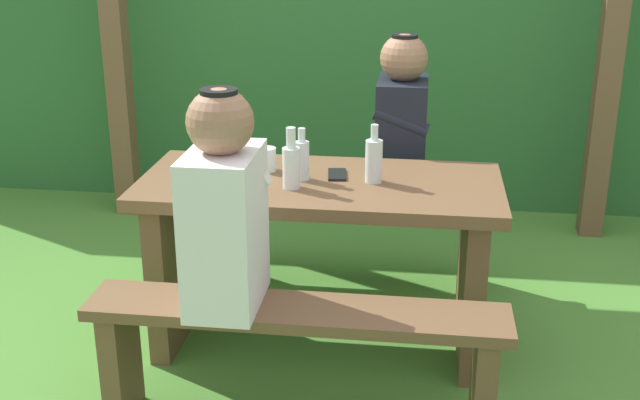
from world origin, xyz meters
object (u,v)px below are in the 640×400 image
drinking_glass (267,159)px  bottle_right (302,159)px  bench_near (297,343)px  bench_far (337,215)px  bottle_center (291,164)px  person_white_shirt (224,209)px  person_black_coat (402,121)px  picnic_table (320,234)px  bottle_left (374,160)px  cell_phone (337,175)px

drinking_glass → bottle_right: bearing=-30.0°
drinking_glass → bottle_right: bottle_right is taller
bench_near → drinking_glass: (-0.23, 0.69, 0.42)m
bench_far → bottle_center: (-0.09, -0.70, 0.47)m
bench_near → bottle_right: size_ratio=6.84×
bench_far → bottle_right: size_ratio=6.84×
person_white_shirt → bottle_center: size_ratio=3.08×
person_black_coat → bottle_right: size_ratio=3.51×
bottle_center → drinking_glass: bearing=124.1°
person_black_coat → bench_near: bearing=-103.7°
picnic_table → bench_near: size_ratio=1.00×
person_white_shirt → bench_near: bearing=-0.8°
drinking_glass → bottle_left: bearing=-11.2°
drinking_glass → bottle_center: bearing=-55.9°
cell_phone → drinking_glass: bearing=167.4°
bench_near → bottle_center: bearing=100.8°
bottle_left → person_black_coat: bearing=81.8°
bench_near → bottle_right: 0.76m
bench_near → bottle_right: bottle_right is taller
drinking_glass → bottle_right: (0.16, -0.09, 0.04)m
picnic_table → person_black_coat: 0.73m
bottle_left → bottle_center: (-0.30, -0.11, 0.00)m
bottle_right → person_black_coat: bearing=58.6°
person_black_coat → drinking_glass: size_ratio=7.64×
drinking_glass → bottle_left: 0.44m
drinking_glass → bottle_left: (0.43, -0.09, 0.04)m
drinking_glass → bottle_center: 0.24m
person_white_shirt → cell_phone: 0.72m
person_black_coat → picnic_table: bearing=-116.1°
person_black_coat → bottle_right: 0.69m
drinking_glass → cell_phone: size_ratio=0.67×
picnic_table → person_black_coat: size_ratio=1.95×
bench_near → person_white_shirt: size_ratio=1.95×
bottle_left → bottle_right: bottle_left is taller
bottle_left → person_white_shirt: bearing=-125.9°
picnic_table → bottle_center: size_ratio=5.98×
bench_near → bottle_center: 0.69m
bottle_left → cell_phone: (-0.15, 0.06, -0.08)m
bench_near → bottle_left: bottle_left is taller
person_white_shirt → bottle_center: 0.51m
bottle_left → drinking_glass: bearing=168.8°
person_white_shirt → bottle_right: person_white_shirt is taller
bottle_right → bottle_center: bottle_center is taller
bottle_right → cell_phone: bottle_right is taller
drinking_glass → bottle_left: bottle_left is taller
person_white_shirt → person_black_coat: 1.30m
bottle_left → bottle_center: size_ratio=0.97×
bench_near → drinking_glass: drinking_glass is taller
picnic_table → drinking_glass: 0.37m
bottle_center → cell_phone: 0.24m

